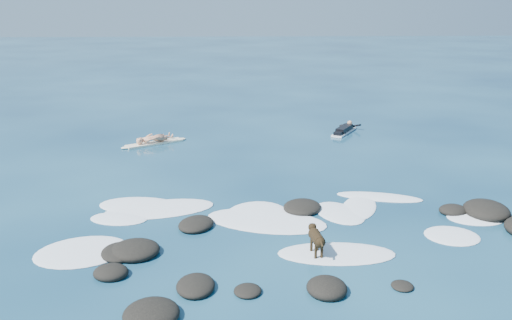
{
  "coord_description": "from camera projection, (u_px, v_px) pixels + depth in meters",
  "views": [
    {
      "loc": [
        -2.17,
        -15.85,
        6.69
      ],
      "look_at": [
        -1.34,
        4.0,
        0.9
      ],
      "focal_mm": 40.0,
      "sensor_mm": 36.0,
      "label": 1
    }
  ],
  "objects": [
    {
      "name": "dog",
      "position": [
        316.0,
        237.0,
        15.05
      ],
      "size": [
        0.41,
        1.23,
        0.78
      ],
      "rotation": [
        0.0,
        0.0,
        1.7
      ],
      "color": "black",
      "rests_on": "ground"
    },
    {
      "name": "breaking_foam",
      "position": [
        258.0,
        221.0,
        17.44
      ],
      "size": [
        14.05,
        6.13,
        0.12
      ],
      "color": "white",
      "rests_on": "ground"
    },
    {
      "name": "paddling_surfer_rig",
      "position": [
        344.0,
        130.0,
        28.57
      ],
      "size": [
        1.8,
        2.49,
        0.46
      ],
      "rotation": [
        0.0,
        0.0,
        1.05
      ],
      "color": "white",
      "rests_on": "ground"
    },
    {
      "name": "ground",
      "position": [
        306.0,
        225.0,
        17.16
      ],
      "size": [
        160.0,
        160.0,
        0.0
      ],
      "primitive_type": "plane",
      "color": "#0A2642",
      "rests_on": "ground"
    },
    {
      "name": "standing_surfer_rig",
      "position": [
        154.0,
        129.0,
        26.22
      ],
      "size": [
        2.91,
        2.0,
        1.86
      ],
      "rotation": [
        0.0,
        0.0,
        0.56
      ],
      "color": "#FCEDCA",
      "rests_on": "ground"
    },
    {
      "name": "reef_rocks",
      "position": [
        382.0,
        248.0,
        15.39
      ],
      "size": [
        13.41,
        7.84,
        0.54
      ],
      "color": "black",
      "rests_on": "ground"
    }
  ]
}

